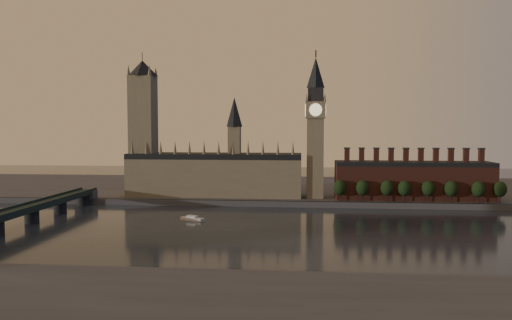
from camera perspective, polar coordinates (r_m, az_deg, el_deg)
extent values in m
plane|color=black|center=(261.15, 5.13, -8.49)|extent=(900.00, 900.00, 0.00)
cube|color=#4B4B50|center=(349.34, 5.17, -5.07)|extent=(900.00, 4.00, 4.00)
cube|color=#4B4B50|center=(438.52, 5.19, -3.29)|extent=(900.00, 180.00, 4.00)
cube|color=#756C53|center=(377.83, -4.73, -1.96)|extent=(130.00, 30.00, 28.00)
cube|color=black|center=(376.61, -4.74, 0.46)|extent=(130.00, 30.00, 4.00)
cube|color=#756C53|center=(373.88, -2.48, 1.98)|extent=(9.00, 9.00, 24.00)
cone|color=black|center=(373.92, -2.49, 5.51)|extent=(12.00, 12.00, 22.00)
cone|color=#756C53|center=(377.63, -13.97, 1.44)|extent=(2.60, 2.60, 10.00)
cone|color=#756C53|center=(374.24, -12.42, 1.44)|extent=(2.60, 2.60, 10.00)
cone|color=#756C53|center=(371.12, -10.84, 1.44)|extent=(2.60, 2.60, 10.00)
cone|color=#756C53|center=(368.29, -9.24, 1.44)|extent=(2.60, 2.60, 10.00)
cone|color=#756C53|center=(365.76, -7.61, 1.45)|extent=(2.60, 2.60, 10.00)
cone|color=#756C53|center=(363.52, -5.96, 1.44)|extent=(2.60, 2.60, 10.00)
cone|color=#756C53|center=(361.59, -4.29, 1.44)|extent=(2.60, 2.60, 10.00)
cone|color=#756C53|center=(359.97, -2.61, 1.44)|extent=(2.60, 2.60, 10.00)
cone|color=#756C53|center=(358.66, -0.91, 1.43)|extent=(2.60, 2.60, 10.00)
cone|color=#756C53|center=(357.67, 0.80, 1.43)|extent=(2.60, 2.60, 10.00)
cone|color=#756C53|center=(357.00, 2.52, 1.42)|extent=(2.60, 2.60, 10.00)
cone|color=#756C53|center=(356.65, 4.24, 1.41)|extent=(2.60, 2.60, 10.00)
cube|color=#756C53|center=(389.41, -12.75, 2.70)|extent=(18.00, 18.00, 90.00)
cone|color=black|center=(391.98, -12.86, 10.17)|extent=(24.00, 24.00, 12.00)
cylinder|color=#232326|center=(392.72, -12.87, 11.04)|extent=(0.50, 0.50, 12.00)
cone|color=#756C53|center=(386.78, -14.37, 9.94)|extent=(3.00, 3.00, 8.00)
cone|color=#756C53|center=(381.77, -12.08, 10.06)|extent=(3.00, 3.00, 8.00)
cone|color=#756C53|center=(401.81, -13.60, 9.71)|extent=(3.00, 3.00, 8.00)
cone|color=#756C53|center=(396.99, -11.38, 9.82)|extent=(3.00, 3.00, 8.00)
cube|color=#756C53|center=(366.11, 6.76, 0.20)|extent=(12.00, 12.00, 58.00)
cube|color=#756C53|center=(365.69, 6.81, 5.68)|extent=(14.00, 14.00, 12.00)
cube|color=#232326|center=(366.26, 6.82, 7.40)|extent=(11.00, 11.00, 10.00)
cone|color=black|center=(367.66, 6.84, 9.89)|extent=(13.00, 13.00, 22.00)
cylinder|color=#232326|center=(369.38, 6.85, 11.97)|extent=(1.00, 1.00, 5.00)
cylinder|color=beige|center=(358.50, 6.84, 5.72)|extent=(9.00, 0.50, 9.00)
cylinder|color=beige|center=(372.89, 6.78, 5.64)|extent=(9.00, 0.50, 9.00)
cylinder|color=beige|center=(365.57, 5.67, 5.69)|extent=(0.50, 9.00, 9.00)
cylinder|color=beige|center=(365.96, 7.94, 5.67)|extent=(0.50, 9.00, 9.00)
cone|color=#756C53|center=(359.53, 5.80, 7.16)|extent=(2.00, 2.00, 6.00)
cone|color=#756C53|center=(359.88, 7.89, 7.14)|extent=(2.00, 2.00, 6.00)
cone|color=#756C53|center=(372.50, 5.78, 7.04)|extent=(2.00, 2.00, 6.00)
cone|color=#756C53|center=(372.84, 7.79, 7.02)|extent=(2.00, 2.00, 6.00)
cube|color=brown|center=(375.94, 17.48, -2.45)|extent=(110.00, 25.00, 24.00)
cube|color=black|center=(374.78, 17.52, -0.40)|extent=(110.00, 25.00, 3.00)
cube|color=brown|center=(367.30, 10.36, 0.57)|extent=(3.50, 3.50, 9.00)
cube|color=#232326|center=(367.07, 10.36, 1.35)|extent=(4.20, 4.20, 1.00)
cube|color=brown|center=(368.38, 11.97, 0.56)|extent=(3.50, 3.50, 9.00)
cube|color=#232326|center=(368.15, 11.98, 1.33)|extent=(4.20, 4.20, 1.00)
cube|color=brown|center=(369.75, 13.58, 0.55)|extent=(3.50, 3.50, 9.00)
cube|color=#232326|center=(369.52, 13.59, 1.32)|extent=(4.20, 4.20, 1.00)
cube|color=brown|center=(371.40, 15.18, 0.53)|extent=(3.50, 3.50, 9.00)
cube|color=#232326|center=(371.18, 15.19, 1.30)|extent=(4.20, 4.20, 1.00)
cube|color=brown|center=(373.35, 16.76, 0.52)|extent=(3.50, 3.50, 9.00)
cube|color=#232326|center=(373.12, 16.77, 1.29)|extent=(4.20, 4.20, 1.00)
cube|color=brown|center=(375.57, 18.32, 0.51)|extent=(3.50, 3.50, 9.00)
cube|color=#232326|center=(375.35, 18.33, 1.27)|extent=(4.20, 4.20, 1.00)
cube|color=brown|center=(378.07, 19.86, 0.50)|extent=(3.50, 3.50, 9.00)
cube|color=#232326|center=(377.85, 19.88, 1.25)|extent=(4.20, 4.20, 1.00)
cube|color=brown|center=(380.84, 21.38, 0.48)|extent=(3.50, 3.50, 9.00)
cube|color=#232326|center=(380.62, 21.40, 1.24)|extent=(4.20, 4.20, 1.00)
cube|color=brown|center=(383.87, 22.88, 0.47)|extent=(3.50, 3.50, 9.00)
cube|color=#232326|center=(383.66, 22.90, 1.22)|extent=(4.20, 4.20, 1.00)
cube|color=brown|center=(387.17, 24.35, 0.46)|extent=(3.50, 3.50, 9.00)
cube|color=#232326|center=(386.95, 24.37, 1.20)|extent=(4.20, 4.20, 1.00)
cylinder|color=black|center=(354.04, 9.52, -4.17)|extent=(0.80, 0.80, 6.00)
ellipsoid|color=black|center=(353.22, 9.53, -3.13)|extent=(8.60, 8.60, 10.75)
cylinder|color=black|center=(355.18, 12.03, -4.18)|extent=(0.80, 0.80, 6.00)
ellipsoid|color=black|center=(354.36, 12.04, -3.13)|extent=(8.60, 8.60, 10.75)
cylinder|color=black|center=(358.24, 14.70, -4.15)|extent=(0.80, 0.80, 6.00)
ellipsoid|color=black|center=(357.43, 14.72, -3.12)|extent=(8.60, 8.60, 10.75)
cylinder|color=black|center=(359.56, 16.55, -4.15)|extent=(0.80, 0.80, 6.00)
ellipsoid|color=black|center=(358.75, 16.57, -3.12)|extent=(8.60, 8.60, 10.75)
cylinder|color=black|center=(364.43, 19.04, -4.10)|extent=(0.80, 0.80, 6.00)
ellipsoid|color=black|center=(363.63, 19.06, -3.08)|extent=(8.60, 8.60, 10.75)
cylinder|color=black|center=(367.52, 21.36, -4.09)|extent=(0.80, 0.80, 6.00)
ellipsoid|color=black|center=(366.73, 21.38, -3.08)|extent=(8.60, 8.60, 10.75)
cylinder|color=black|center=(371.85, 24.02, -4.06)|extent=(0.80, 0.80, 6.00)
ellipsoid|color=black|center=(371.07, 24.05, -3.07)|extent=(8.60, 8.60, 10.75)
cylinder|color=black|center=(378.37, 26.11, -3.99)|extent=(0.80, 0.80, 6.00)
ellipsoid|color=black|center=(377.61, 26.14, -3.01)|extent=(8.60, 8.60, 10.75)
cube|color=#1B2A25|center=(298.11, -26.35, -5.58)|extent=(12.00, 200.00, 2.50)
cube|color=#1B2A25|center=(300.73, -27.26, -5.16)|extent=(1.00, 200.00, 1.30)
cube|color=#1B2A25|center=(295.00, -25.45, -5.28)|extent=(1.00, 200.00, 1.30)
cube|color=#4B4B50|center=(381.64, -18.85, -3.75)|extent=(14.00, 8.00, 6.00)
cylinder|color=#232326|center=(317.59, -24.24, -5.91)|extent=(8.00, 8.00, 7.75)
cylinder|color=#232326|center=(347.19, -21.47, -5.05)|extent=(8.00, 8.00, 7.75)
cylinder|color=#232326|center=(377.53, -19.15, -4.32)|extent=(8.00, 8.00, 7.75)
cube|color=silver|center=(301.38, -7.30, -6.70)|extent=(15.32, 9.61, 1.70)
cube|color=silver|center=(301.12, -7.31, -6.43)|extent=(7.09, 5.38, 1.27)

